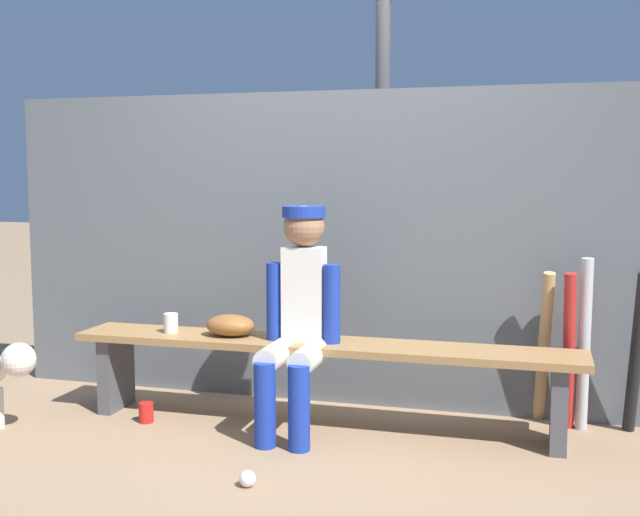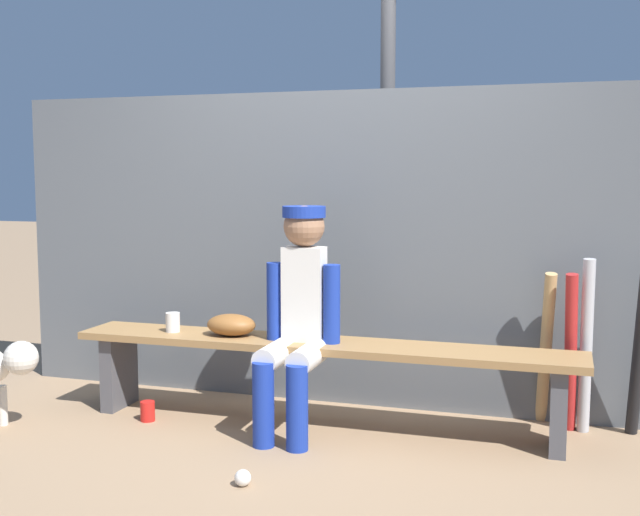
% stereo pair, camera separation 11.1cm
% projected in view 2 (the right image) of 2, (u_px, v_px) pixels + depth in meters
% --- Properties ---
extents(ground_plane, '(30.00, 30.00, 0.00)m').
position_uv_depth(ground_plane, '(320.00, 427.00, 4.26)').
color(ground_plane, '#937556').
extents(chainlink_fence, '(4.24, 0.03, 1.84)m').
position_uv_depth(chainlink_fence, '(344.00, 250.00, 4.61)').
color(chainlink_fence, '#595E63').
rests_on(chainlink_fence, ground_plane).
extents(dugout_bench, '(2.77, 0.36, 0.47)m').
position_uv_depth(dugout_bench, '(320.00, 359.00, 4.22)').
color(dugout_bench, olive).
rests_on(dugout_bench, ground_plane).
extents(player_seated, '(0.41, 0.55, 1.20)m').
position_uv_depth(player_seated, '(297.00, 310.00, 4.11)').
color(player_seated, silver).
rests_on(player_seated, ground_plane).
extents(baseball_glove, '(0.28, 0.20, 0.12)m').
position_uv_depth(baseball_glove, '(231.00, 325.00, 4.35)').
color(baseball_glove, brown).
rests_on(baseball_glove, dugout_bench).
extents(bat_wood_tan, '(0.11, 0.25, 0.85)m').
position_uv_depth(bat_wood_tan, '(546.00, 348.00, 4.24)').
color(bat_wood_tan, tan).
rests_on(bat_wood_tan, ground_plane).
extents(bat_aluminum_red, '(0.08, 0.19, 0.86)m').
position_uv_depth(bat_aluminum_red, '(571.00, 353.00, 4.12)').
color(bat_aluminum_red, '#B22323').
rests_on(bat_aluminum_red, ground_plane).
extents(bat_aluminum_silver, '(0.07, 0.14, 0.93)m').
position_uv_depth(bat_aluminum_silver, '(586.00, 347.00, 4.10)').
color(bat_aluminum_silver, '#B7B7BC').
rests_on(bat_aluminum_silver, ground_plane).
extents(bat_aluminum_black, '(0.10, 0.24, 0.88)m').
position_uv_depth(bat_aluminum_black, '(639.00, 356.00, 4.02)').
color(bat_aluminum_black, black).
rests_on(bat_aluminum_black, ground_plane).
extents(baseball, '(0.07, 0.07, 0.07)m').
position_uv_depth(baseball, '(243.00, 478.00, 3.44)').
color(baseball, white).
rests_on(baseball, ground_plane).
extents(cup_on_ground, '(0.08, 0.08, 0.11)m').
position_uv_depth(cup_on_ground, '(148.00, 411.00, 4.35)').
color(cup_on_ground, red).
rests_on(cup_on_ground, ground_plane).
extents(cup_on_bench, '(0.08, 0.08, 0.11)m').
position_uv_depth(cup_on_bench, '(173.00, 322.00, 4.46)').
color(cup_on_bench, silver).
rests_on(cup_on_bench, dugout_bench).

